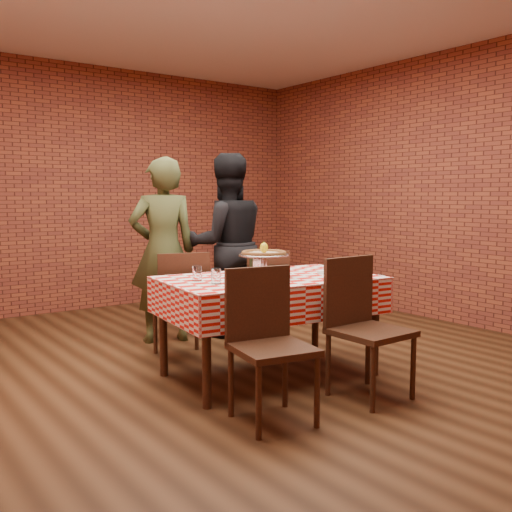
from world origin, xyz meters
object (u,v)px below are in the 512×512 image
object	(u,v)px
chair_far_left	(180,304)
diner_black	(226,245)
chair_near_right	(371,329)
diner_olive	(163,250)
water_glass_right	(197,273)
condiment_caddy	(257,263)
chair_far_right	(259,299)
chair_near_left	(273,347)
pizza	(264,254)
table	(269,327)
pizza_stand	(264,266)
water_glass_left	(216,276)

from	to	relation	value
chair_far_left	diner_black	size ratio (longest dim) A/B	0.51
chair_near_right	diner_olive	xyz separation A→B (m)	(-0.42, 2.20, 0.39)
water_glass_right	condiment_caddy	xyz separation A→B (m)	(0.64, 0.16, 0.01)
water_glass_right	chair_near_right	distance (m)	1.27
chair_far_right	chair_near_left	bearing A→B (deg)	66.49
pizza	table	bearing A→B (deg)	-9.78
chair_near_right	diner_black	bearing A→B (deg)	83.34
chair_far_right	diner_black	size ratio (longest dim) A/B	0.50
pizza_stand	chair_far_left	size ratio (longest dim) A/B	0.43
chair_far_right	chair_far_left	bearing A→B (deg)	0.20
pizza_stand	chair_near_left	distance (m)	0.97
chair_far_left	diner_black	bearing A→B (deg)	-131.78
chair_far_right	chair_near_right	bearing A→B (deg)	93.74
chair_near_right	chair_far_left	world-z (taller)	chair_near_right
water_glass_left	diner_olive	bearing A→B (deg)	76.85
table	chair_far_left	size ratio (longest dim) A/B	1.73
water_glass_left	water_glass_right	bearing A→B (deg)	100.80
chair_near_left	chair_far_left	size ratio (longest dim) A/B	1.02
water_glass_left	chair_far_right	world-z (taller)	chair_far_right
pizza	water_glass_right	world-z (taller)	pizza
chair_near_right	chair_far_left	bearing A→B (deg)	108.04
chair_far_right	water_glass_left	bearing A→B (deg)	49.29
chair_far_right	diner_black	world-z (taller)	diner_black
diner_black	diner_olive	bearing A→B (deg)	6.34
water_glass_left	diner_black	bearing A→B (deg)	54.38
chair_near_left	water_glass_left	bearing A→B (deg)	96.88
chair_near_right	chair_far_left	size ratio (longest dim) A/B	1.04
pizza	diner_black	world-z (taller)	diner_black
table	condiment_caddy	distance (m)	0.55
condiment_caddy	diner_black	distance (m)	1.06
water_glass_right	chair_near_left	world-z (taller)	chair_near_left
water_glass_right	condiment_caddy	size ratio (longest dim) A/B	0.78
diner_olive	pizza	bearing A→B (deg)	111.43
chair_far_left	chair_far_right	size ratio (longest dim) A/B	1.02
condiment_caddy	chair_far_right	world-z (taller)	condiment_caddy
water_glass_right	water_glass_left	bearing A→B (deg)	-79.20
chair_near_right	diner_black	world-z (taller)	diner_black
water_glass_left	chair_far_right	xyz separation A→B (m)	(0.93, 0.76, -0.37)
pizza	chair_far_left	size ratio (longest dim) A/B	0.37
water_glass_left	chair_far_left	distance (m)	0.98
water_glass_right	chair_near_right	world-z (taller)	chair_near_right
pizza	diner_black	distance (m)	1.39
pizza	chair_near_right	world-z (taller)	pizza
table	water_glass_left	xyz separation A→B (m)	(-0.50, -0.05, 0.44)
water_glass_left	diner_olive	xyz separation A→B (m)	(0.34, 1.46, 0.05)
chair_near_right	diner_olive	world-z (taller)	diner_olive
table	chair_near_left	bearing A→B (deg)	-126.17
table	chair_near_left	distance (m)	0.92
table	condiment_caddy	world-z (taller)	condiment_caddy
chair_far_left	diner_black	distance (m)	0.99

